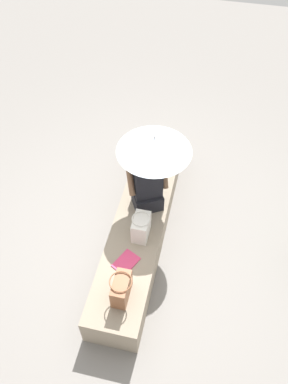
# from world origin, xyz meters

# --- Properties ---
(ground_plane) EXTENTS (14.00, 14.00, 0.00)m
(ground_plane) POSITION_xyz_m (0.00, 0.00, 0.00)
(ground_plane) COLOR gray
(stone_bench) EXTENTS (2.90, 0.60, 0.43)m
(stone_bench) POSITION_xyz_m (0.00, 0.00, 0.21)
(stone_bench) COLOR gray
(stone_bench) RESTS_ON ground
(person_seated) EXTENTS (0.41, 0.51, 0.90)m
(person_seated) POSITION_xyz_m (-0.19, 0.04, 0.81)
(person_seated) COLOR black
(person_seated) RESTS_ON stone_bench
(parasol) EXTENTS (0.83, 0.83, 1.08)m
(parasol) POSITION_xyz_m (-0.27, 0.09, 1.38)
(parasol) COLOR #B7B7BC
(parasol) RESTS_ON stone_bench
(handbag_black) EXTENTS (0.31, 0.23, 0.31)m
(handbag_black) POSITION_xyz_m (1.04, 0.04, 0.58)
(handbag_black) COLOR brown
(handbag_black) RESTS_ON stone_bench
(tote_bag_canvas) EXTENTS (0.23, 0.17, 0.34)m
(tote_bag_canvas) POSITION_xyz_m (-1.02, -0.08, 0.59)
(tote_bag_canvas) COLOR #335184
(tote_bag_canvas) RESTS_ON stone_bench
(shoulder_bag_spare) EXTENTS (0.28, 0.21, 0.32)m
(shoulder_bag_spare) POSITION_xyz_m (0.26, 0.07, 0.58)
(shoulder_bag_spare) COLOR silver
(shoulder_bag_spare) RESTS_ON stone_bench
(magazine) EXTENTS (0.34, 0.30, 0.01)m
(magazine) POSITION_xyz_m (0.66, -0.01, 0.43)
(magazine) COLOR #D83866
(magazine) RESTS_ON stone_bench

